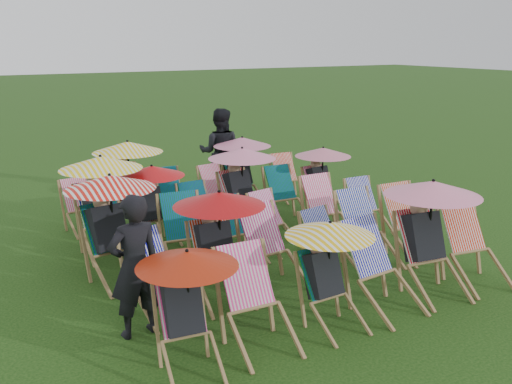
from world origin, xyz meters
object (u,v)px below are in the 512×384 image
deckchair_0 (187,309)px  person_left (135,266)px  person_rear (220,152)px  deckchair_5 (476,246)px  deckchair_29 (290,177)px

deckchair_0 → person_left: size_ratio=0.74×
person_rear → deckchair_0: bearing=93.8°
person_rear → person_left: bearing=87.7°
person_rear → deckchair_5: bearing=132.3°
deckchair_0 → deckchair_29: bearing=54.4°
deckchair_0 → person_rear: (3.13, 5.56, 0.27)m
deckchair_29 → person_rear: 1.49m
deckchair_29 → person_rear: size_ratio=0.49×
deckchair_29 → person_left: 5.79m
deckchair_0 → person_left: bearing=110.4°
deckchair_29 → deckchair_0: bearing=-129.4°
deckchair_0 → deckchair_29: size_ratio=1.34×
person_left → person_rear: person_rear is taller
deckchair_29 → person_left: size_ratio=0.55×
deckchair_5 → person_left: size_ratio=0.66×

